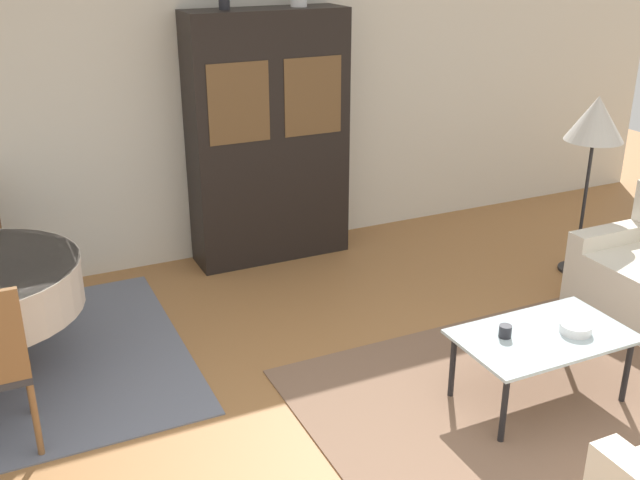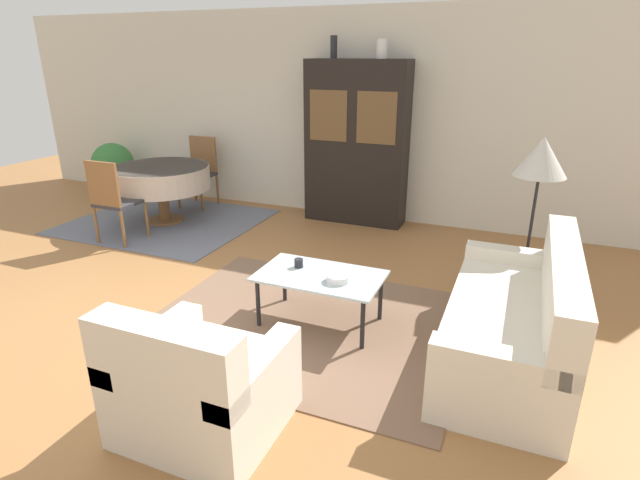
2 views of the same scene
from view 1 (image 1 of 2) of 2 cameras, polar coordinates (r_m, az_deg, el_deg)
The scene contains 7 objects.
wall_back at distance 6.22m, azimuth -10.65°, elevation 10.24°, with size 10.00×0.06×2.70m.
area_rug at distance 4.73m, azimuth 15.56°, elevation -12.12°, with size 2.58×2.07×0.01m.
coffee_table at distance 4.61m, azimuth 16.61°, elevation -7.36°, with size 1.02×0.61×0.44m.
display_cabinet at distance 6.25m, azimuth -3.95°, elevation 7.71°, with size 1.31×0.41×2.08m.
floor_lamp at distance 6.24m, azimuth 20.26°, elevation 8.33°, with size 0.46×0.46×1.46m.
cup at distance 4.48m, azimuth 13.93°, elevation -6.76°, with size 0.07×0.07×0.07m.
bowl at distance 4.65m, azimuth 18.91°, elevation -6.37°, with size 0.18×0.18×0.06m.
Camera 1 is at (-1.53, -2.27, 2.62)m, focal length 42.00 mm.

